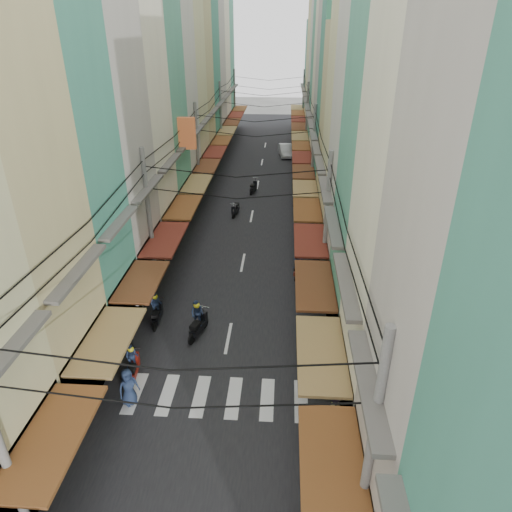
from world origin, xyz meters
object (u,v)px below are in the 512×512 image
at_px(white_car, 286,156).
at_px(traffic_sign, 332,288).
at_px(market_umbrella, 376,328).
at_px(bicycle, 349,356).

relative_size(white_car, traffic_sign, 1.52).
bearing_deg(traffic_sign, market_umbrella, -60.03).
height_order(bicycle, traffic_sign, traffic_sign).
bearing_deg(bicycle, market_umbrella, -126.97).
relative_size(white_car, market_umbrella, 2.01).
distance_m(market_umbrella, traffic_sign, 3.35).
bearing_deg(traffic_sign, white_car, 94.15).
bearing_deg(white_car, traffic_sign, -93.50).
relative_size(bicycle, market_umbrella, 0.75).
distance_m(bicycle, market_umbrella, 2.31).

